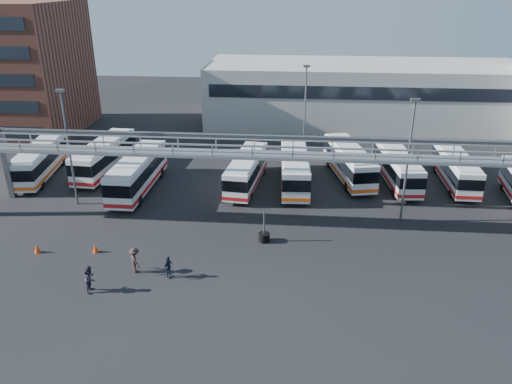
# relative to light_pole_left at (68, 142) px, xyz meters

# --- Properties ---
(ground) EXTENTS (140.00, 140.00, 0.00)m
(ground) POSITION_rel_light_pole_left_xyz_m (16.00, -8.00, -5.73)
(ground) COLOR black
(ground) RESTS_ON ground
(gantry) EXTENTS (51.40, 5.15, 7.10)m
(gantry) POSITION_rel_light_pole_left_xyz_m (16.00, -2.13, -0.22)
(gantry) COLOR #93969B
(gantry) RESTS_ON ground
(apartment_building) EXTENTS (18.00, 15.00, 16.00)m
(apartment_building) POSITION_rel_light_pole_left_xyz_m (-18.00, 22.00, 2.27)
(apartment_building) COLOR brown
(apartment_building) RESTS_ON ground
(warehouse) EXTENTS (42.00, 14.00, 8.00)m
(warehouse) POSITION_rel_light_pole_left_xyz_m (28.00, 30.00, -1.73)
(warehouse) COLOR #9E9E99
(warehouse) RESTS_ON ground
(light_pole_left) EXTENTS (0.70, 0.35, 10.21)m
(light_pole_left) POSITION_rel_light_pole_left_xyz_m (0.00, 0.00, 0.00)
(light_pole_left) COLOR #4C4F54
(light_pole_left) RESTS_ON ground
(light_pole_mid) EXTENTS (0.70, 0.35, 10.21)m
(light_pole_mid) POSITION_rel_light_pole_left_xyz_m (28.00, -1.00, 0.00)
(light_pole_mid) COLOR #4C4F54
(light_pole_mid) RESTS_ON ground
(light_pole_back) EXTENTS (0.70, 0.35, 10.21)m
(light_pole_back) POSITION_rel_light_pole_left_xyz_m (20.00, 14.00, 0.00)
(light_pole_back) COLOR #4C4F54
(light_pole_back) RESTS_ON ground
(bus_0) EXTENTS (3.93, 10.76, 3.20)m
(bus_0) POSITION_rel_light_pole_left_xyz_m (-6.28, 6.13, -3.96)
(bus_0) COLOR silver
(bus_0) RESTS_ON ground
(bus_1) EXTENTS (3.17, 11.00, 3.30)m
(bus_1) POSITION_rel_light_pole_left_xyz_m (-0.29, 7.88, -3.90)
(bus_1) COLOR silver
(bus_1) RESTS_ON ground
(bus_2) EXTENTS (2.70, 11.16, 3.38)m
(bus_2) POSITION_rel_light_pole_left_xyz_m (4.55, 3.54, -3.86)
(bus_2) COLOR silver
(bus_2) RESTS_ON ground
(bus_4) EXTENTS (3.36, 10.22, 3.05)m
(bus_4) POSITION_rel_light_pole_left_xyz_m (14.57, 5.46, -4.04)
(bus_4) COLOR silver
(bus_4) RESTS_ON ground
(bus_5) EXTENTS (3.02, 10.96, 3.30)m
(bus_5) POSITION_rel_light_pole_left_xyz_m (19.11, 6.08, -3.90)
(bus_5) COLOR silver
(bus_5) RESTS_ON ground
(bus_6) EXTENTS (4.62, 11.00, 3.26)m
(bus_6) POSITION_rel_light_pole_left_xyz_m (24.47, 8.37, -3.93)
(bus_6) COLOR silver
(bus_6) RESTS_ON ground
(bus_7) EXTENTS (3.25, 10.41, 3.11)m
(bus_7) POSITION_rel_light_pole_left_xyz_m (29.05, 7.46, -4.01)
(bus_7) COLOR silver
(bus_7) RESTS_ON ground
(bus_8) EXTENTS (2.42, 9.99, 3.02)m
(bus_8) POSITION_rel_light_pole_left_xyz_m (34.55, 7.57, -4.05)
(bus_8) COLOR silver
(bus_8) RESTS_ON ground
(pedestrian_b) EXTENTS (0.70, 0.90, 1.83)m
(pedestrian_b) POSITION_rel_light_pole_left_xyz_m (6.49, -12.90, -4.81)
(pedestrian_b) COLOR #292331
(pedestrian_b) RESTS_ON ground
(pedestrian_c) EXTENTS (1.26, 1.35, 1.83)m
(pedestrian_c) POSITION_rel_light_pole_left_xyz_m (8.63, -10.45, -4.81)
(pedestrian_c) COLOR #302120
(pedestrian_c) RESTS_ON ground
(pedestrian_d) EXTENTS (0.69, 1.00, 1.58)m
(pedestrian_d) POSITION_rel_light_pole_left_xyz_m (11.02, -10.91, -4.94)
(pedestrian_d) COLOR #1B2431
(pedestrian_d) RESTS_ON ground
(cone_left) EXTENTS (0.51, 0.51, 0.70)m
(cone_left) POSITION_rel_light_pole_left_xyz_m (0.64, -8.54, -5.38)
(cone_left) COLOR #E53E0C
(cone_left) RESTS_ON ground
(cone_right) EXTENTS (0.57, 0.57, 0.68)m
(cone_right) POSITION_rel_light_pole_left_xyz_m (4.87, -8.12, -5.39)
(cone_right) COLOR #E53E0C
(cone_right) RESTS_ON ground
(tire_stack) EXTENTS (0.87, 0.87, 2.48)m
(tire_stack) POSITION_rel_light_pole_left_xyz_m (17.03, -5.39, -5.31)
(tire_stack) COLOR black
(tire_stack) RESTS_ON ground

